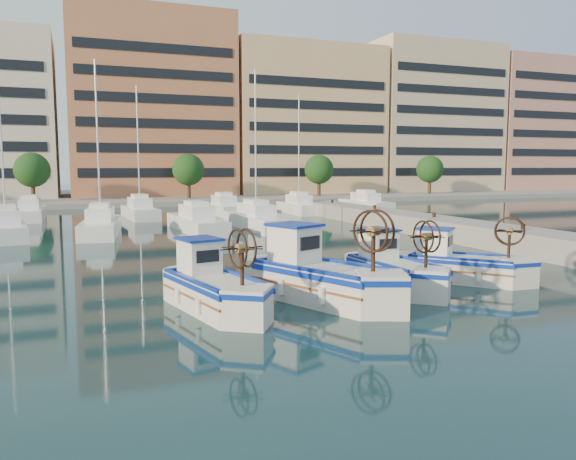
# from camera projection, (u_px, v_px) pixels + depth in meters

# --- Properties ---
(ground) EXTENTS (300.00, 300.00, 0.00)m
(ground) POSITION_uv_depth(u_px,v_px,m) (359.00, 294.00, 20.00)
(ground) COLOR #18393E
(ground) RESTS_ON ground
(quay) EXTENTS (3.00, 60.00, 1.20)m
(quay) POSITION_uv_depth(u_px,v_px,m) (496.00, 236.00, 31.93)
(quay) COLOR gray
(quay) RESTS_ON ground
(waterfront) EXTENTS (180.00, 40.00, 25.60)m
(waterfront) POSITION_uv_depth(u_px,v_px,m) (208.00, 122.00, 82.49)
(waterfront) COLOR gray
(waterfront) RESTS_ON ground
(yacht_marina) EXTENTS (40.90, 22.40, 11.50)m
(yacht_marina) POSITION_uv_depth(u_px,v_px,m) (170.00, 217.00, 45.05)
(yacht_marina) COLOR white
(yacht_marina) RESTS_ON ground
(fishing_boat_a) EXTENTS (2.71, 4.61, 2.79)m
(fishing_boat_a) POSITION_uv_depth(u_px,v_px,m) (213.00, 286.00, 17.78)
(fishing_boat_a) COLOR silver
(fishing_boat_a) RESTS_ON ground
(fishing_boat_b) EXTENTS (3.94, 5.37, 3.24)m
(fishing_boat_b) POSITION_uv_depth(u_px,v_px,m) (320.00, 275.00, 18.93)
(fishing_boat_b) COLOR silver
(fishing_boat_b) RESTS_ON ground
(fishing_boat_c) EXTENTS (2.06, 4.45, 2.73)m
(fishing_boat_c) POSITION_uv_depth(u_px,v_px,m) (394.00, 269.00, 20.91)
(fishing_boat_c) COLOR silver
(fishing_boat_c) RESTS_ON ground
(fishing_boat_d) EXTENTS (3.98, 4.19, 2.65)m
(fishing_boat_d) POSITION_uv_depth(u_px,v_px,m) (459.00, 263.00, 22.24)
(fishing_boat_d) COLOR silver
(fishing_boat_d) RESTS_ON ground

